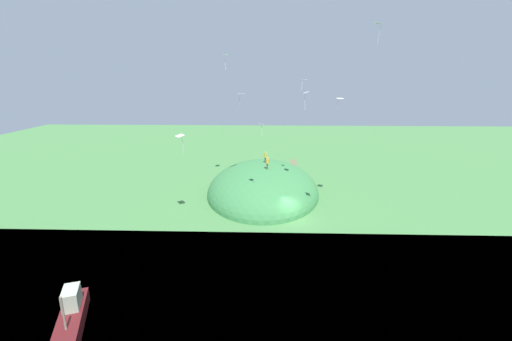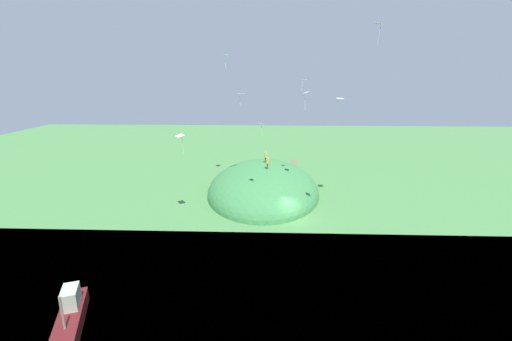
% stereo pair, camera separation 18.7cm
% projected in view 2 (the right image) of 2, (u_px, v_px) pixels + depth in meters
% --- Properties ---
extents(ground_plane, '(160.00, 160.00, 0.00)m').
position_uv_depth(ground_plane, '(293.00, 219.00, 40.51)').
color(ground_plane, '#467F42').
extents(grass_hill, '(24.47, 16.08, 7.80)m').
position_uv_depth(grass_hill, '(263.00, 191.00, 50.58)').
color(grass_hill, '#3A7F44').
rests_on(grass_hill, ground_plane).
extents(dirt_path, '(10.32, 1.68, 0.04)m').
position_uv_depth(dirt_path, '(294.00, 166.00, 64.55)').
color(dirt_path, '#686344').
rests_on(dirt_path, ground_plane).
extents(boat_on_lake, '(6.07, 3.41, 3.39)m').
position_uv_depth(boat_on_lake, '(71.00, 316.00, 23.09)').
color(boat_on_lake, '#521618').
rests_on(boat_on_lake, lake_water).
extents(person_watching_kites, '(0.58, 0.58, 1.71)m').
position_uv_depth(person_watching_kites, '(267.00, 162.00, 47.49)').
color(person_watching_kites, brown).
rests_on(person_watching_kites, grass_hill).
extents(person_on_hilltop, '(0.40, 0.40, 1.64)m').
position_uv_depth(person_on_hilltop, '(266.00, 156.00, 51.07)').
color(person_on_hilltop, '#1A2E45').
rests_on(person_on_hilltop, grass_hill).
extents(kite_0, '(1.42, 1.32, 2.10)m').
position_uv_depth(kite_0, '(180.00, 136.00, 38.64)').
color(kite_0, silver).
extents(kite_1, '(0.82, 0.75, 1.49)m').
position_uv_depth(kite_1, '(261.00, 125.00, 38.52)').
color(kite_1, white).
extents(kite_2, '(0.73, 0.85, 1.40)m').
position_uv_depth(kite_2, '(340.00, 99.00, 34.49)').
color(kite_2, white).
extents(kite_3, '(0.79, 0.70, 1.38)m').
position_uv_depth(kite_3, '(304.00, 80.00, 41.37)').
color(kite_3, white).
extents(kite_4, '(0.77, 1.07, 1.58)m').
position_uv_depth(kite_4, '(241.00, 94.00, 44.57)').
color(kite_4, white).
extents(kite_5, '(1.00, 0.71, 2.12)m').
position_uv_depth(kite_5, '(306.00, 93.00, 40.43)').
color(kite_5, white).
extents(kite_6, '(1.23, 1.06, 2.23)m').
position_uv_depth(kite_6, '(379.00, 25.00, 36.58)').
color(kite_6, silver).
extents(kite_7, '(1.20, 0.90, 2.14)m').
position_uv_depth(kite_7, '(226.00, 55.00, 50.32)').
color(kite_7, white).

